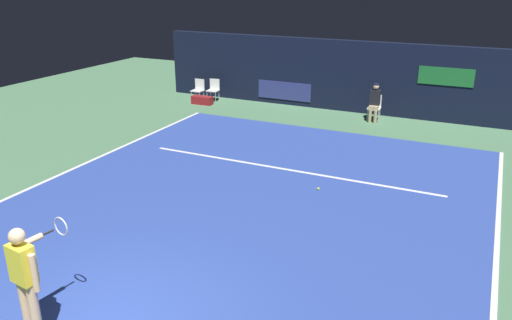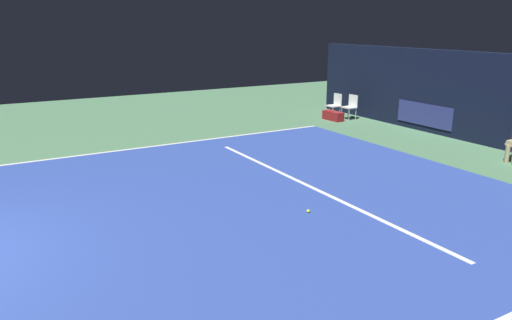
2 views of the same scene
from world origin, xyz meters
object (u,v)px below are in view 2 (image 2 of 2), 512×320
tennis_ball (308,211)px  equipment_bag (333,116)px  courtside_chair_near (335,104)px  courtside_chair_far (351,105)px

tennis_ball → equipment_bag: bearing=138.6°
courtside_chair_near → equipment_bag: courtside_chair_near is taller
courtside_chair_near → tennis_ball: bearing=-41.5°
courtside_chair_near → tennis_ball: courtside_chair_near is taller
equipment_bag → courtside_chair_near: bearing=133.3°
courtside_chair_near → equipment_bag: 0.65m
equipment_bag → courtside_chair_far: bearing=75.2°
equipment_bag → tennis_ball: bearing=-44.1°
tennis_ball → equipment_bag: 9.17m
courtside_chair_near → courtside_chair_far: bearing=27.5°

